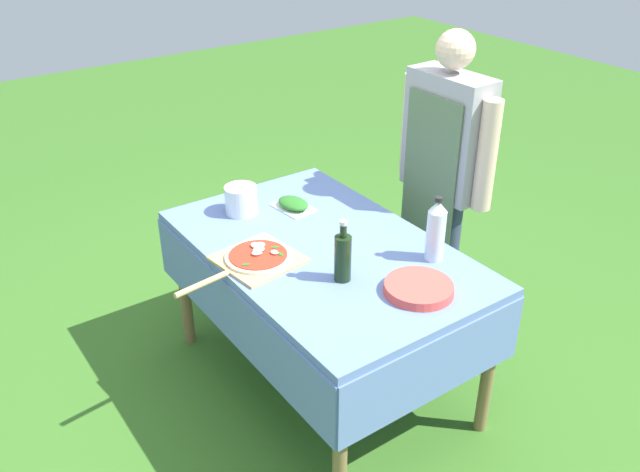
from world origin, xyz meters
TOP-DOWN VIEW (x-y plane):
  - ground_plane at (0.00, 0.00)m, footprint 12.00×12.00m
  - prep_table at (0.00, 0.00)m, footprint 1.41×0.90m
  - person_cook at (-0.07, 0.74)m, footprint 0.57×0.19m
  - pizza_on_peel at (-0.06, -0.29)m, footprint 0.34×0.56m
  - oil_bottle at (0.25, -0.08)m, footprint 0.07×0.07m
  - water_bottle at (0.34, 0.31)m, footprint 0.08×0.08m
  - herb_container at (-0.37, 0.09)m, footprint 0.21×0.15m
  - mixing_tub at (-0.47, -0.13)m, footprint 0.15×0.15m
  - plate_stack at (0.48, 0.10)m, footprint 0.27×0.27m

SIDE VIEW (x-z plane):
  - ground_plane at x=0.00m, z-range 0.00..0.00m
  - prep_table at x=0.00m, z-range 0.27..1.01m
  - pizza_on_peel at x=-0.06m, z-range 0.72..0.77m
  - plate_stack at x=0.48m, z-range 0.73..0.77m
  - herb_container at x=-0.37m, z-range 0.73..0.78m
  - mixing_tub at x=-0.47m, z-range 0.73..0.86m
  - oil_bottle at x=0.25m, z-range 0.71..0.96m
  - water_bottle at x=0.34m, z-range 0.72..1.00m
  - person_cook at x=-0.07m, z-range 0.14..1.66m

